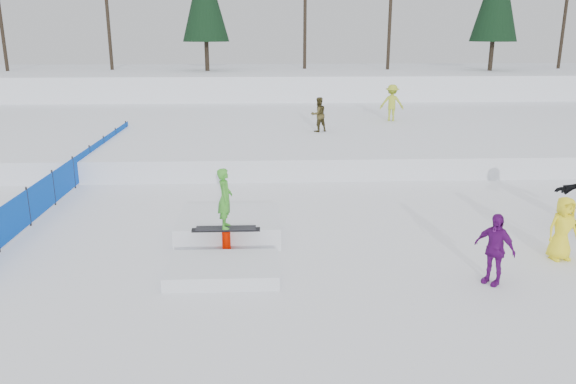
{
  "coord_description": "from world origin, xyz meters",
  "views": [
    {
      "loc": [
        -0.12,
        -11.96,
        5.13
      ],
      "look_at": [
        0.5,
        2.0,
        1.1
      ],
      "focal_mm": 35.0,
      "sensor_mm": 36.0,
      "label": 1
    }
  ],
  "objects_px": {
    "spectator_purple": "(494,249)",
    "spectator_yellow": "(563,228)",
    "walker_olive": "(318,115)",
    "jib_rail_feature": "(228,234)",
    "safety_fence": "(74,172)",
    "walker_ygreen": "(392,103)"
  },
  "relations": [
    {
      "from": "spectator_purple",
      "to": "spectator_yellow",
      "type": "height_order",
      "value": "spectator_purple"
    },
    {
      "from": "spectator_purple",
      "to": "safety_fence",
      "type": "bearing_deg",
      "value": -163.72
    },
    {
      "from": "jib_rail_feature",
      "to": "walker_olive",
      "type": "bearing_deg",
      "value": 73.94
    },
    {
      "from": "walker_olive",
      "to": "spectator_yellow",
      "type": "height_order",
      "value": "walker_olive"
    },
    {
      "from": "walker_olive",
      "to": "spectator_purple",
      "type": "distance_m",
      "value": 14.23
    },
    {
      "from": "walker_ygreen",
      "to": "spectator_yellow",
      "type": "distance_m",
      "value": 15.78
    },
    {
      "from": "walker_ygreen",
      "to": "spectator_yellow",
      "type": "relative_size",
      "value": 1.19
    },
    {
      "from": "jib_rail_feature",
      "to": "spectator_yellow",
      "type": "bearing_deg",
      "value": -8.54
    },
    {
      "from": "walker_olive",
      "to": "spectator_yellow",
      "type": "xyz_separation_m",
      "value": [
        4.41,
        -12.8,
        -0.81
      ]
    },
    {
      "from": "safety_fence",
      "to": "jib_rail_feature",
      "type": "xyz_separation_m",
      "value": [
        5.47,
        -5.53,
        -0.25
      ]
    },
    {
      "from": "safety_fence",
      "to": "spectator_yellow",
      "type": "distance_m",
      "value": 14.83
    },
    {
      "from": "walker_ygreen",
      "to": "spectator_purple",
      "type": "distance_m",
      "value": 17.05
    },
    {
      "from": "safety_fence",
      "to": "spectator_purple",
      "type": "height_order",
      "value": "spectator_purple"
    },
    {
      "from": "walker_olive",
      "to": "walker_ygreen",
      "type": "relative_size",
      "value": 0.85
    },
    {
      "from": "spectator_purple",
      "to": "walker_olive",
      "type": "bearing_deg",
      "value": 151.03
    },
    {
      "from": "walker_olive",
      "to": "jib_rail_feature",
      "type": "distance_m",
      "value": 12.18
    },
    {
      "from": "safety_fence",
      "to": "spectator_purple",
      "type": "bearing_deg",
      "value": -35.35
    },
    {
      "from": "spectator_purple",
      "to": "jib_rail_feature",
      "type": "bearing_deg",
      "value": -151.11
    },
    {
      "from": "walker_olive",
      "to": "walker_ygreen",
      "type": "xyz_separation_m",
      "value": [
        3.93,
        2.94,
        0.13
      ]
    },
    {
      "from": "spectator_purple",
      "to": "spectator_yellow",
      "type": "xyz_separation_m",
      "value": [
        2.09,
        1.21,
        -0.02
      ]
    },
    {
      "from": "walker_ygreen",
      "to": "jib_rail_feature",
      "type": "distance_m",
      "value": 16.35
    },
    {
      "from": "safety_fence",
      "to": "spectator_yellow",
      "type": "xyz_separation_m",
      "value": [
        13.24,
        -6.7,
        0.2
      ]
    }
  ]
}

